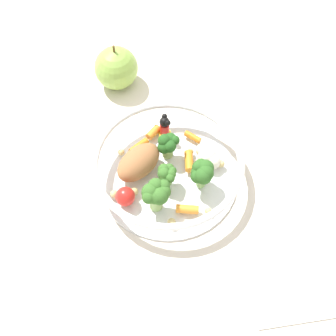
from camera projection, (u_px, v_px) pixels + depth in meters
The scene contains 4 objects.
ground_plane at pixel (164, 173), 0.73m from camera, with size 2.40×2.40×0.00m, color silver.
food_container at pixel (167, 168), 0.70m from camera, with size 0.22×0.22×0.06m.
loose_apple at pixel (116, 68), 0.80m from camera, with size 0.07×0.07×0.08m.
folded_napkin at pixel (301, 281), 0.64m from camera, with size 0.14×0.11×0.01m, color white.
Camera 1 is at (-0.01, 0.39, 0.62)m, focal length 51.86 mm.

